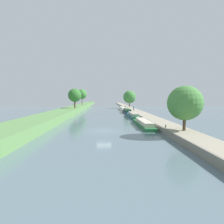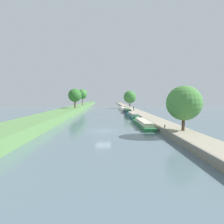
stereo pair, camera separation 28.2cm
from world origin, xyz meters
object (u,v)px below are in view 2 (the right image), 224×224
(narrowboat_cream, at_px, (123,109))
(narrowboat_navy, at_px, (127,111))
(person_walking, at_px, (134,108))
(narrowboat_green, at_px, (142,123))
(mooring_bollard_far, at_px, (125,107))
(mooring_bollard_near, at_px, (165,126))
(narrowboat_teal, at_px, (132,115))

(narrowboat_cream, bearing_deg, narrowboat_navy, -89.23)
(narrowboat_cream, bearing_deg, person_walking, -79.18)
(narrowboat_green, height_order, person_walking, person_walking)
(mooring_bollard_far, bearing_deg, mooring_bollard_near, -90.00)
(narrowboat_teal, distance_m, mooring_bollard_near, 23.36)
(narrowboat_cream, distance_m, person_walking, 14.55)
(narrowboat_teal, bearing_deg, narrowboat_navy, 89.69)
(person_walking, height_order, mooring_bollard_far, person_walking)
(mooring_bollard_far, bearing_deg, narrowboat_teal, -92.82)
(narrowboat_cream, bearing_deg, narrowboat_teal, -89.76)
(person_walking, bearing_deg, narrowboat_green, -95.33)
(mooring_bollard_near, height_order, mooring_bollard_far, same)
(narrowboat_teal, relative_size, person_walking, 8.48)
(person_walking, distance_m, mooring_bollard_near, 37.97)
(narrowboat_teal, distance_m, narrowboat_navy, 13.99)
(narrowboat_cream, height_order, mooring_bollard_near, narrowboat_cream)
(narrowboat_green, relative_size, mooring_bollard_far, 33.26)
(narrowboat_cream, bearing_deg, narrowboat_green, -90.05)
(mooring_bollard_far, bearing_deg, narrowboat_cream, -104.00)
(narrowboat_cream, xyz_separation_m, mooring_bollard_near, (1.93, -52.20, 0.55))
(narrowboat_cream, relative_size, mooring_bollard_far, 37.99)
(narrowboat_navy, height_order, mooring_bollard_near, narrowboat_navy)
(narrowboat_green, distance_m, narrowboat_teal, 14.92)
(mooring_bollard_near, bearing_deg, narrowboat_cream, 92.11)
(narrowboat_green, relative_size, narrowboat_cream, 0.88)
(narrowboat_cream, relative_size, person_walking, 10.30)
(narrowboat_teal, bearing_deg, narrowboat_cream, 90.24)
(narrowboat_cream, bearing_deg, mooring_bollard_near, -87.89)
(narrowboat_navy, distance_m, mooring_bollard_far, 22.74)
(narrowboat_cream, height_order, person_walking, person_walking)
(mooring_bollard_near, relative_size, mooring_bollard_far, 1.00)
(narrowboat_navy, xyz_separation_m, mooring_bollard_near, (1.73, -37.27, 0.50))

